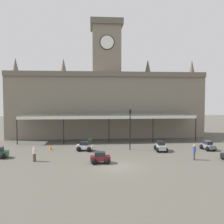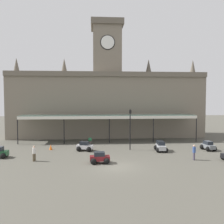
{
  "view_description": "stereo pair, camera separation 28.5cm",
  "coord_description": "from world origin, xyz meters",
  "px_view_note": "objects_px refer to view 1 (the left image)",
  "views": [
    {
      "loc": [
        -2.48,
        -23.35,
        6.72
      ],
      "look_at": [
        0.0,
        7.11,
        4.99
      ],
      "focal_mm": 38.83,
      "sensor_mm": 36.0,
      "label": 1
    },
    {
      "loc": [
        -2.2,
        -23.38,
        6.72
      ],
      "look_at": [
        0.0,
        7.11,
        4.99
      ],
      "focal_mm": 38.83,
      "sensor_mm": 36.0,
      "label": 2
    }
  ],
  "objects_px": {
    "car_maroon_sedan": "(100,158)",
    "car_silver_estate": "(161,147)",
    "pedestrian_crossing_forecourt": "(34,153)",
    "planter_forecourt_centre": "(90,141)",
    "traffic_cone": "(51,147)",
    "car_white_sedan": "(85,147)",
    "car_grey_sedan": "(208,146)",
    "pedestrian_beside_cars": "(194,152)",
    "victorian_lamppost": "(130,125)"
  },
  "relations": [
    {
      "from": "car_maroon_sedan",
      "to": "car_silver_estate",
      "type": "distance_m",
      "value": 9.43
    },
    {
      "from": "pedestrian_crossing_forecourt",
      "to": "planter_forecourt_centre",
      "type": "xyz_separation_m",
      "value": [
        5.78,
        9.41,
        -0.42
      ]
    },
    {
      "from": "car_maroon_sedan",
      "to": "planter_forecourt_centre",
      "type": "relative_size",
      "value": 2.16
    },
    {
      "from": "traffic_cone",
      "to": "car_white_sedan",
      "type": "bearing_deg",
      "value": -12.38
    },
    {
      "from": "car_maroon_sedan",
      "to": "traffic_cone",
      "type": "xyz_separation_m",
      "value": [
        -6.24,
        7.02,
        -0.16
      ]
    },
    {
      "from": "car_maroon_sedan",
      "to": "traffic_cone",
      "type": "height_order",
      "value": "car_maroon_sedan"
    },
    {
      "from": "car_maroon_sedan",
      "to": "planter_forecourt_centre",
      "type": "xyz_separation_m",
      "value": [
        -1.19,
        10.73,
        -0.01
      ]
    },
    {
      "from": "car_silver_estate",
      "to": "car_grey_sedan",
      "type": "bearing_deg",
      "value": 0.98
    },
    {
      "from": "car_maroon_sedan",
      "to": "car_silver_estate",
      "type": "relative_size",
      "value": 0.9
    },
    {
      "from": "car_silver_estate",
      "to": "pedestrian_beside_cars",
      "type": "bearing_deg",
      "value": -62.31
    },
    {
      "from": "traffic_cone",
      "to": "planter_forecourt_centre",
      "type": "relative_size",
      "value": 0.71
    },
    {
      "from": "pedestrian_beside_cars",
      "to": "planter_forecourt_centre",
      "type": "bearing_deg",
      "value": 138.55
    },
    {
      "from": "victorian_lamppost",
      "to": "traffic_cone",
      "type": "bearing_deg",
      "value": 175.75
    },
    {
      "from": "car_silver_estate",
      "to": "car_white_sedan",
      "type": "xyz_separation_m",
      "value": [
        -9.65,
        0.85,
        -0.06
      ]
    },
    {
      "from": "planter_forecourt_centre",
      "to": "pedestrian_crossing_forecourt",
      "type": "bearing_deg",
      "value": -121.58
    },
    {
      "from": "car_silver_estate",
      "to": "planter_forecourt_centre",
      "type": "height_order",
      "value": "car_silver_estate"
    },
    {
      "from": "pedestrian_beside_cars",
      "to": "car_maroon_sedan",
      "type": "bearing_deg",
      "value": -176.77
    },
    {
      "from": "car_silver_estate",
      "to": "planter_forecourt_centre",
      "type": "relative_size",
      "value": 2.41
    },
    {
      "from": "car_grey_sedan",
      "to": "pedestrian_crossing_forecourt",
      "type": "distance_m",
      "value": 21.51
    },
    {
      "from": "car_maroon_sedan",
      "to": "car_white_sedan",
      "type": "xyz_separation_m",
      "value": [
        -1.78,
        6.04,
        0.0
      ]
    },
    {
      "from": "car_maroon_sedan",
      "to": "pedestrian_crossing_forecourt",
      "type": "relative_size",
      "value": 1.24
    },
    {
      "from": "pedestrian_beside_cars",
      "to": "planter_forecourt_centre",
      "type": "distance_m",
      "value": 15.33
    },
    {
      "from": "car_grey_sedan",
      "to": "car_white_sedan",
      "type": "bearing_deg",
      "value": 177.33
    },
    {
      "from": "pedestrian_crossing_forecourt",
      "to": "victorian_lamppost",
      "type": "xyz_separation_m",
      "value": [
        11.07,
        4.94,
        2.38
      ]
    },
    {
      "from": "car_grey_sedan",
      "to": "car_silver_estate",
      "type": "height_order",
      "value": "car_silver_estate"
    },
    {
      "from": "car_maroon_sedan",
      "to": "car_silver_estate",
      "type": "height_order",
      "value": "car_silver_estate"
    },
    {
      "from": "pedestrian_beside_cars",
      "to": "victorian_lamppost",
      "type": "bearing_deg",
      "value": 137.56
    },
    {
      "from": "victorian_lamppost",
      "to": "car_maroon_sedan",
      "type": "bearing_deg",
      "value": -123.19
    },
    {
      "from": "pedestrian_crossing_forecourt",
      "to": "planter_forecourt_centre",
      "type": "relative_size",
      "value": 1.74
    },
    {
      "from": "car_white_sedan",
      "to": "victorian_lamppost",
      "type": "xyz_separation_m",
      "value": [
        5.87,
        0.21,
        2.78
      ]
    },
    {
      "from": "car_silver_estate",
      "to": "pedestrian_beside_cars",
      "type": "relative_size",
      "value": 1.38
    },
    {
      "from": "victorian_lamppost",
      "to": "planter_forecourt_centre",
      "type": "height_order",
      "value": "victorian_lamppost"
    },
    {
      "from": "traffic_cone",
      "to": "pedestrian_crossing_forecourt",
      "type": "bearing_deg",
      "value": -97.32
    },
    {
      "from": "car_silver_estate",
      "to": "car_white_sedan",
      "type": "height_order",
      "value": "car_silver_estate"
    },
    {
      "from": "car_silver_estate",
      "to": "pedestrian_crossing_forecourt",
      "type": "xyz_separation_m",
      "value": [
        -14.85,
        -3.87,
        0.34
      ]
    },
    {
      "from": "traffic_cone",
      "to": "car_silver_estate",
      "type": "bearing_deg",
      "value": -7.39
    },
    {
      "from": "planter_forecourt_centre",
      "to": "pedestrian_beside_cars",
      "type": "bearing_deg",
      "value": -41.45
    },
    {
      "from": "car_silver_estate",
      "to": "car_white_sedan",
      "type": "distance_m",
      "value": 9.69
    },
    {
      "from": "victorian_lamppost",
      "to": "traffic_cone",
      "type": "xyz_separation_m",
      "value": [
        -10.33,
        0.77,
        -2.94
      ]
    },
    {
      "from": "car_maroon_sedan",
      "to": "car_white_sedan",
      "type": "bearing_deg",
      "value": 106.4
    },
    {
      "from": "pedestrian_beside_cars",
      "to": "pedestrian_crossing_forecourt",
      "type": "bearing_deg",
      "value": 177.56
    },
    {
      "from": "pedestrian_crossing_forecourt",
      "to": "traffic_cone",
      "type": "xyz_separation_m",
      "value": [
        0.73,
        5.71,
        -0.57
      ]
    },
    {
      "from": "victorian_lamppost",
      "to": "car_white_sedan",
      "type": "bearing_deg",
      "value": -177.93
    },
    {
      "from": "pedestrian_beside_cars",
      "to": "planter_forecourt_centre",
      "type": "xyz_separation_m",
      "value": [
        -11.49,
        10.15,
        -0.42
      ]
    },
    {
      "from": "car_grey_sedan",
      "to": "car_white_sedan",
      "type": "xyz_separation_m",
      "value": [
        -15.94,
        0.74,
        0.0
      ]
    },
    {
      "from": "car_silver_estate",
      "to": "car_maroon_sedan",
      "type": "bearing_deg",
      "value": -146.61
    },
    {
      "from": "car_silver_estate",
      "to": "pedestrian_beside_cars",
      "type": "xyz_separation_m",
      "value": [
        2.42,
        -4.61,
        0.34
      ]
    },
    {
      "from": "car_white_sedan",
      "to": "pedestrian_beside_cars",
      "type": "distance_m",
      "value": 13.26
    },
    {
      "from": "car_silver_estate",
      "to": "traffic_cone",
      "type": "distance_m",
      "value": 14.24
    },
    {
      "from": "car_white_sedan",
      "to": "planter_forecourt_centre",
      "type": "bearing_deg",
      "value": 82.88
    }
  ]
}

